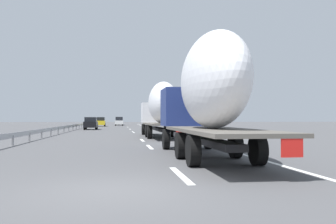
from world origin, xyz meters
TOP-DOWN VIEW (x-y plane):
  - ground_plane at (40.00, 0.00)m, footprint 260.00×260.00m
  - lane_stripe_0 at (2.00, -1.80)m, footprint 3.20×0.20m
  - lane_stripe_1 at (12.28, -1.80)m, footprint 3.20×0.20m
  - lane_stripe_2 at (18.78, -1.80)m, footprint 3.20×0.20m
  - lane_stripe_3 at (34.35, -1.80)m, footprint 3.20×0.20m
  - lane_stripe_4 at (36.40, -1.80)m, footprint 3.20×0.20m
  - lane_stripe_5 at (47.08, -1.80)m, footprint 3.20×0.20m
  - lane_stripe_6 at (61.40, -1.80)m, footprint 3.20×0.20m
  - edge_line_right at (45.00, -5.50)m, footprint 110.00×0.20m
  - truck_lead at (22.58, -3.60)m, footprint 13.61×2.55m
  - truck_trailing at (6.36, -3.60)m, footprint 12.67×2.55m
  - car_silver_hatch at (93.27, -0.28)m, footprint 4.66×1.77m
  - car_yellow_coupe at (68.55, 3.44)m, footprint 4.13×1.74m
  - car_black_suv at (46.17, 3.84)m, footprint 4.53×1.80m
  - car_white_van at (76.92, -0.24)m, footprint 4.37×1.84m
  - road_sign at (41.68, -6.70)m, footprint 0.10×0.90m
  - tree_0 at (58.47, -13.35)m, footprint 3.57×3.57m
  - tree_1 at (34.38, -10.61)m, footprint 3.20×3.20m
  - tree_2 at (44.46, -12.21)m, footprint 3.49×3.49m
  - tree_3 at (30.99, -9.64)m, footprint 3.44×3.44m
  - guardrail_median at (43.00, 6.00)m, footprint 94.00×0.10m

SIDE VIEW (x-z plane):
  - ground_plane at x=40.00m, z-range 0.00..0.00m
  - lane_stripe_0 at x=2.00m, z-range 0.00..0.01m
  - lane_stripe_1 at x=12.28m, z-range 0.00..0.01m
  - lane_stripe_2 at x=18.78m, z-range 0.00..0.01m
  - lane_stripe_3 at x=34.35m, z-range 0.00..0.01m
  - lane_stripe_4 at x=36.40m, z-range 0.00..0.01m
  - lane_stripe_5 at x=47.08m, z-range 0.00..0.01m
  - lane_stripe_6 at x=61.40m, z-range 0.00..0.01m
  - edge_line_right at x=45.00m, z-range 0.00..0.01m
  - guardrail_median at x=43.00m, z-range 0.20..0.96m
  - car_black_suv at x=46.17m, z-range 0.02..1.80m
  - car_yellow_coupe at x=68.55m, z-range 0.00..1.88m
  - car_white_van at x=76.92m, z-range -0.01..1.97m
  - car_silver_hatch at x=93.27m, z-range -0.01..1.99m
  - road_sign at x=41.68m, z-range 0.60..3.69m
  - truck_lead at x=22.58m, z-range 0.30..4.81m
  - truck_trailing at x=6.36m, z-range 0.24..5.03m
  - tree_3 at x=30.99m, z-range 0.67..6.95m
  - tree_1 at x=34.38m, z-range 0.73..7.43m
  - tree_2 at x=44.46m, z-range 0.68..7.80m
  - tree_0 at x=58.47m, z-range 0.95..8.14m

